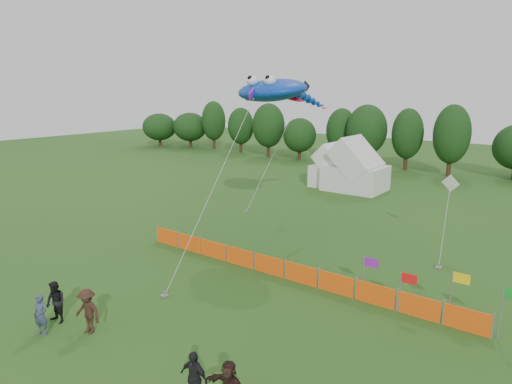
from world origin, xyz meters
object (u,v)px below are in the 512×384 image
Objects in this scene: spectator_a at (41,315)px; stingray_kite at (275,91)px; tent_right at (356,170)px; spectator_b at (56,302)px; barrier_fence at (284,269)px; tent_left at (334,169)px; spectator_c at (87,311)px; spectator_d at (194,378)px.

stingray_kite is (0.37, 16.08, 8.81)m from spectator_a.
spectator_b is at bearing -88.11° from tent_right.
barrier_fence is at bearing -50.97° from stingray_kite.
tent_left reaches higher than spectator_b.
stingray_kite is at bearing 85.31° from spectator_c.
spectator_d is (3.12, -9.93, 0.41)m from barrier_fence.
barrier_fence is 10.42× the size of spectator_c.
spectator_b is 1.87m from spectator_c.
stingray_kite is (1.89, -16.74, 7.66)m from tent_right.
tent_right is 31.95m from spectator_b.
spectator_a is at bearing -146.97° from spectator_c.
spectator_c is at bearing -84.76° from tent_right.
tent_left is at bearing 76.94° from spectator_a.
tent_right is at bearing 72.64° from spectator_a.
stingray_kite reaches higher than spectator_d.
tent_right is 2.96× the size of spectator_c.
spectator_c is at bearing -86.12° from stingray_kite.
spectator_a is 1.85m from spectator_c.
spectator_b is 0.96× the size of spectator_c.
spectator_c reaches higher than spectator_b.
stingray_kite reaches higher than tent_right.
tent_left is 0.20× the size of barrier_fence.
barrier_fence is at bearing 104.23° from spectator_d.
barrier_fence is 11.53m from stingray_kite.
tent_right is at bearing 86.67° from spectator_c.
tent_right reaches higher than spectator_a.
tent_right is 3.27× the size of spectator_a.
tent_left is 0.72× the size of tent_right.
tent_left is 24.36m from barrier_fence.
barrier_fence is 10.03m from spectator_c.
tent_left is at bearing 91.05° from spectator_c.
spectator_c is (1.84, 0.32, 0.04)m from spectator_b.
spectator_d is 19.22m from stingray_kite.
stingray_kite is at bearing -75.58° from tent_left.
spectator_c is at bearing 5.75° from spectator_b.
spectator_b is at bearing 96.99° from spectator_a.
spectator_b is 0.10× the size of stingray_kite.
spectator_c is at bearing -80.38° from tent_left.
stingray_kite is at bearing 82.89° from spectator_b.
tent_right is at bearing 103.12° from spectator_d.
barrier_fence is at bearing 45.84° from spectator_a.
spectator_d is (6.52, -0.51, -0.04)m from spectator_c.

